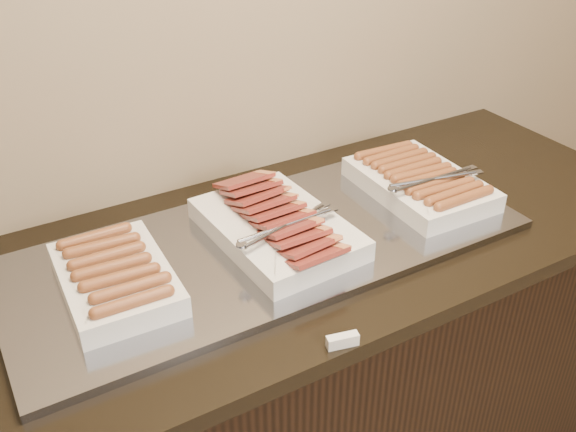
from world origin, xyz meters
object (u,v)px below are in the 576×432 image
object	(u,v)px
counter	(279,380)
dish_center	(277,226)
dish_right	(420,182)
warming_tray	(268,244)
dish_left	(115,277)

from	to	relation	value
counter	dish_center	world-z (taller)	dish_center
dish_right	warming_tray	bearing A→B (deg)	-178.81
counter	warming_tray	bearing A→B (deg)	180.00
counter	warming_tray	world-z (taller)	warming_tray
dish_center	dish_right	bearing A→B (deg)	-2.97
counter	warming_tray	size ratio (longest dim) A/B	1.72
dish_left	warming_tray	bearing A→B (deg)	2.18
counter	warming_tray	xyz separation A→B (m)	(-0.03, 0.00, 0.46)
dish_left	dish_right	world-z (taller)	dish_right
warming_tray	dish_center	xyz separation A→B (m)	(0.02, -0.00, 0.04)
dish_left	counter	bearing A→B (deg)	2.18
counter	dish_right	world-z (taller)	dish_right
counter	dish_center	bearing A→B (deg)	-140.37
counter	dish_left	distance (m)	0.63
dish_left	dish_right	xyz separation A→B (m)	(0.81, -0.00, 0.00)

